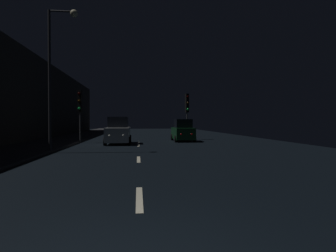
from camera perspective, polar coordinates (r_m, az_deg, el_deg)
name	(u,v)px	position (r m, az deg, el deg)	size (l,w,h in m)	color
ground	(138,140)	(28.23, -6.10, -2.82)	(26.86, 84.00, 0.02)	black
sidewalk_left	(64,139)	(29.13, -20.49, -2.59)	(4.40, 84.00, 0.15)	#28282B
building_facade_left	(21,95)	(26.63, -27.88, 5.60)	(0.80, 63.00, 8.11)	#2D2B28
lane_centerline	(138,153)	(16.55, -6.05, -5.44)	(0.16, 19.53, 0.01)	beige
traffic_light_far_right	(187,106)	(28.44, 3.91, 4.01)	(0.38, 0.49, 4.65)	#38383A
traffic_light_far_left	(80,105)	(24.93, -17.55, 4.13)	(0.36, 0.48, 4.51)	#38383A
streetlamp_overhead	(57,60)	(17.91, -21.73, 12.43)	(1.70, 0.44, 8.38)	#2D2D30
car_approaching_headlights	(118,132)	(23.25, -10.10, -1.13)	(2.02, 4.37, 2.20)	silver
car_parked_right_far	(183,131)	(26.03, 3.04, -1.05)	(1.88, 4.06, 2.05)	#0F3819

